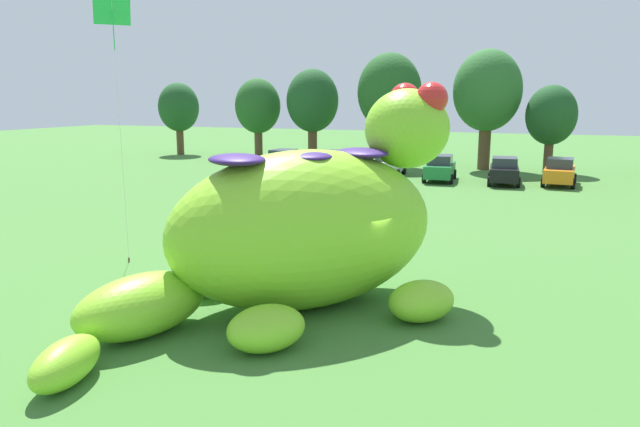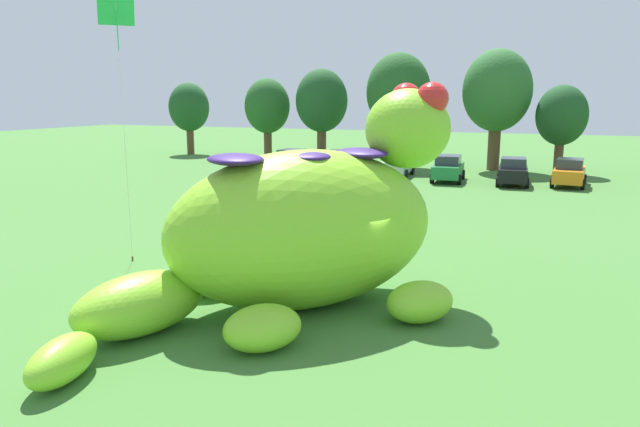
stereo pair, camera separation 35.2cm
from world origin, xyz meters
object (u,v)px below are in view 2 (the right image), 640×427
at_px(car_green, 448,168).
at_px(car_orange, 569,172).
at_px(car_red, 338,162).
at_px(car_silver, 397,164).
at_px(car_blue, 292,161).
at_px(car_black, 513,171).
at_px(spectator_mid_field, 394,219).
at_px(giant_inflatable_creature, 305,227).
at_px(tethered_flying_kite, 116,5).

bearing_deg(car_green, car_orange, 5.67).
height_order(car_red, car_silver, same).
height_order(car_green, car_orange, same).
distance_m(car_blue, car_black, 15.36).
height_order(car_blue, car_orange, same).
distance_m(car_silver, car_black, 7.88).
bearing_deg(car_red, spectator_mid_field, -63.27).
xyz_separation_m(giant_inflatable_creature, car_green, (-0.69, 24.80, -1.27)).
relative_size(car_red, tethered_flying_kite, 0.46).
distance_m(car_orange, spectator_mid_field, 18.93).
bearing_deg(car_orange, car_silver, 177.75).
height_order(car_red, car_green, same).
height_order(spectator_mid_field, tethered_flying_kite, tethered_flying_kite).
bearing_deg(car_black, car_blue, 179.53).
relative_size(car_red, car_silver, 1.01).
bearing_deg(car_green, car_blue, 179.44).
height_order(car_orange, spectator_mid_field, car_orange).
relative_size(car_blue, tethered_flying_kite, 0.45).
xyz_separation_m(car_green, car_orange, (7.33, 0.73, 0.00)).
bearing_deg(car_orange, spectator_mid_field, -109.54).
bearing_deg(spectator_mid_field, car_black, 79.87).
bearing_deg(tethered_flying_kite, spectator_mid_field, 38.87).
bearing_deg(giant_inflatable_creature, car_green, 91.59).
xyz_separation_m(car_green, car_black, (4.05, -0.02, 0.00)).
distance_m(car_black, spectator_mid_field, 17.37).
bearing_deg(giant_inflatable_creature, spectator_mid_field, 87.72).
bearing_deg(car_blue, car_silver, 7.91).
height_order(car_blue, car_black, same).
bearing_deg(giant_inflatable_creature, car_blue, 115.72).
xyz_separation_m(car_black, car_orange, (3.28, 0.74, 0.00)).
bearing_deg(car_green, car_silver, 162.74).
relative_size(giant_inflatable_creature, spectator_mid_field, 6.30).
relative_size(giant_inflatable_creature, car_blue, 2.62).
bearing_deg(car_black, giant_inflatable_creature, -97.72).
bearing_deg(tethered_flying_kite, car_black, 65.57).
relative_size(giant_inflatable_creature, tethered_flying_kite, 1.19).
distance_m(car_black, tethered_flying_kite, 26.40).
distance_m(giant_inflatable_creature, spectator_mid_field, 7.80).
xyz_separation_m(car_green, tethered_flying_kite, (-6.44, -23.10, 7.35)).
bearing_deg(spectator_mid_field, car_blue, 125.54).
bearing_deg(car_red, car_blue, -171.93).
xyz_separation_m(car_green, spectator_mid_field, (0.99, -17.11, -0.01)).
relative_size(car_silver, car_orange, 1.00).
bearing_deg(car_black, spectator_mid_field, -100.13).
relative_size(giant_inflatable_creature, car_red, 2.56).
distance_m(car_red, car_orange, 15.25).
xyz_separation_m(car_blue, car_black, (15.36, -0.13, 0.00)).
height_order(giant_inflatable_creature, car_green, giant_inflatable_creature).
distance_m(car_blue, car_silver, 7.64).
distance_m(car_green, spectator_mid_field, 17.14).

